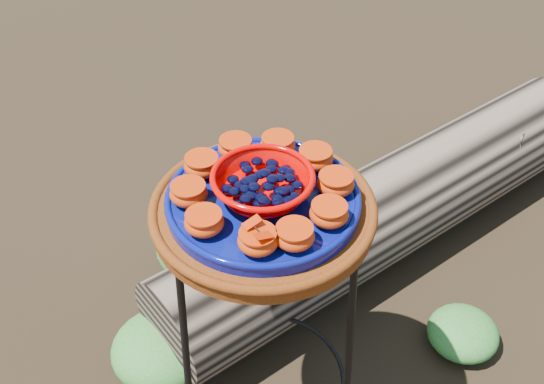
{
  "coord_description": "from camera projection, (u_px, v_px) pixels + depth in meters",
  "views": [
    {
      "loc": [
        -0.08,
        -0.99,
        1.63
      ],
      "look_at": [
        0.02,
        0.0,
        0.77
      ],
      "focal_mm": 45.0,
      "sensor_mm": 36.0,
      "label": 1
    }
  ],
  "objects": [
    {
      "name": "orange_half_0",
      "position": [
        258.0,
        241.0,
        1.2
      ],
      "size": [
        0.07,
        0.07,
        0.04
      ],
      "primitive_type": "ellipsoid",
      "color": "red",
      "rests_on": "cobalt_plate"
    },
    {
      "name": "orange_half_3",
      "position": [
        336.0,
        184.0,
        1.32
      ],
      "size": [
        0.07,
        0.07,
        0.04
      ],
      "primitive_type": "ellipsoid",
      "color": "red",
      "rests_on": "cobalt_plate"
    },
    {
      "name": "butterfly",
      "position": [
        258.0,
        230.0,
        1.18
      ],
      "size": [
        0.08,
        0.07,
        0.01
      ],
      "primitive_type": null,
      "rotation": [
        0.0,
        0.0,
        0.46
      ],
      "color": "red",
      "rests_on": "orange_half_0"
    },
    {
      "name": "foliage_left",
      "position": [
        161.0,
        348.0,
        1.89
      ],
      "size": [
        0.28,
        0.28,
        0.14
      ],
      "primitive_type": "ellipsoid",
      "color": "#2B6727",
      "rests_on": "ground"
    },
    {
      "name": "orange_half_2",
      "position": [
        329.0,
        214.0,
        1.25
      ],
      "size": [
        0.07,
        0.07,
        0.04
      ],
      "primitive_type": "ellipsoid",
      "color": "red",
      "rests_on": "cobalt_plate"
    },
    {
      "name": "foliage_back",
      "position": [
        209.0,
        242.0,
        2.18
      ],
      "size": [
        0.34,
        0.34,
        0.17
      ],
      "primitive_type": "ellipsoid",
      "color": "#2B6727",
      "rests_on": "ground"
    },
    {
      "name": "orange_half_7",
      "position": [
        202.0,
        165.0,
        1.36
      ],
      "size": [
        0.07,
        0.07,
        0.04
      ],
      "primitive_type": "ellipsoid",
      "color": "red",
      "rests_on": "cobalt_plate"
    },
    {
      "name": "orange_half_9",
      "position": [
        204.0,
        222.0,
        1.24
      ],
      "size": [
        0.07,
        0.07,
        0.04
      ],
      "primitive_type": "ellipsoid",
      "color": "red",
      "rests_on": "cobalt_plate"
    },
    {
      "name": "red_bowl",
      "position": [
        263.0,
        186.0,
        1.3
      ],
      "size": [
        0.19,
        0.19,
        0.05
      ],
      "primitive_type": null,
      "color": "#D80200",
      "rests_on": "cobalt_plate"
    },
    {
      "name": "cobalt_plate",
      "position": [
        263.0,
        201.0,
        1.33
      ],
      "size": [
        0.38,
        0.38,
        0.03
      ],
      "primitive_type": "cylinder",
      "color": "#0B0B5E",
      "rests_on": "terracotta_saucer"
    },
    {
      "name": "driftwood_log",
      "position": [
        391.0,
        207.0,
        2.2
      ],
      "size": [
        1.67,
        1.26,
        0.32
      ],
      "primitive_type": null,
      "rotation": [
        0.0,
        0.0,
        0.55
      ],
      "color": "black",
      "rests_on": "ground"
    },
    {
      "name": "orange_half_1",
      "position": [
        294.0,
        236.0,
        1.21
      ],
      "size": [
        0.07,
        0.07,
        0.04
      ],
      "primitive_type": "ellipsoid",
      "color": "red",
      "rests_on": "cobalt_plate"
    },
    {
      "name": "orange_half_5",
      "position": [
        278.0,
        145.0,
        1.41
      ],
      "size": [
        0.07,
        0.07,
        0.04
      ],
      "primitive_type": "ellipsoid",
      "color": "red",
      "rests_on": "cobalt_plate"
    },
    {
      "name": "orange_half_6",
      "position": [
        236.0,
        148.0,
        1.41
      ],
      "size": [
        0.07,
        0.07,
        0.04
      ],
      "primitive_type": "ellipsoid",
      "color": "red",
      "rests_on": "cobalt_plate"
    },
    {
      "name": "foliage_right",
      "position": [
        463.0,
        332.0,
        1.95
      ],
      "size": [
        0.21,
        0.21,
        0.1
      ],
      "primitive_type": "ellipsoid",
      "color": "#2B6727",
      "rests_on": "ground"
    },
    {
      "name": "orange_half_4",
      "position": [
        315.0,
        158.0,
        1.38
      ],
      "size": [
        0.07,
        0.07,
        0.04
      ],
      "primitive_type": "ellipsoid",
      "color": "red",
      "rests_on": "cobalt_plate"
    },
    {
      "name": "glass_gems",
      "position": [
        263.0,
        170.0,
        1.28
      ],
      "size": [
        0.15,
        0.15,
        0.03
      ],
      "primitive_type": null,
      "color": "black",
      "rests_on": "red_bowl"
    },
    {
      "name": "orange_half_8",
      "position": [
        189.0,
        193.0,
        1.3
      ],
      "size": [
        0.07,
        0.07,
        0.04
      ],
      "primitive_type": "ellipsoid",
      "color": "red",
      "rests_on": "cobalt_plate"
    },
    {
      "name": "plant_stand",
      "position": [
        264.0,
        329.0,
        1.59
      ],
      "size": [
        0.44,
        0.44,
        0.7
      ],
      "primitive_type": null,
      "color": "black",
      "rests_on": "ground"
    },
    {
      "name": "terracotta_saucer",
      "position": [
        263.0,
        213.0,
        1.35
      ],
      "size": [
        0.44,
        0.44,
        0.04
      ],
      "primitive_type": "cylinder",
      "color": "#431807",
      "rests_on": "plant_stand"
    }
  ]
}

